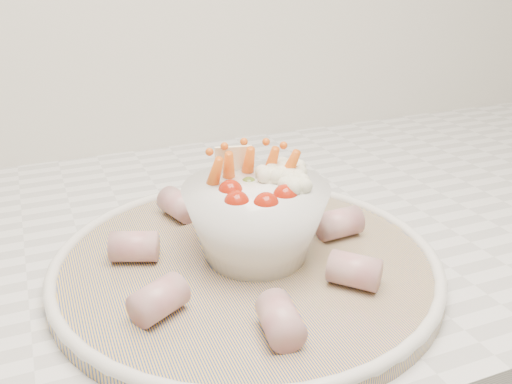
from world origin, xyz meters
name	(u,v)px	position (x,y,z in m)	size (l,w,h in m)	color
serving_platter	(246,263)	(-0.14, 1.35, 0.93)	(0.38, 0.38, 0.02)	navy
veggie_bowl	(257,217)	(-0.12, 1.35, 0.98)	(0.14, 0.14, 0.11)	white
cured_meat_rolls	(245,246)	(-0.14, 1.35, 0.95)	(0.26, 0.29, 0.03)	#A54B54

